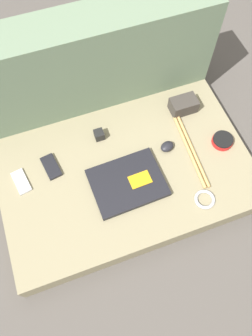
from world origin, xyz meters
name	(u,v)px	position (x,y,z in m)	size (l,w,h in m)	color
ground_plane	(126,180)	(0.00, 0.00, 0.00)	(8.00, 8.00, 0.00)	#4C4742
couch_seat	(126,175)	(0.00, 0.00, 0.05)	(1.08, 0.68, 0.11)	#847A5B
couch_backrest	(92,70)	(0.00, 0.44, 0.27)	(1.08, 0.20, 0.54)	#60755B
laptop	(127,183)	(-0.02, -0.06, 0.12)	(0.31, 0.24, 0.03)	black
computer_mouse	(167,146)	(0.21, 0.04, 0.12)	(0.07, 0.07, 0.03)	black
speaker_puck	(223,141)	(0.45, -0.02, 0.12)	(0.09, 0.09, 0.03)	red
phone_silver	(51,167)	(-0.30, 0.12, 0.11)	(0.07, 0.12, 0.01)	black
phone_black	(21,182)	(-0.44, 0.10, 0.11)	(0.07, 0.12, 0.01)	#B7B7BC
camera_pouch	(183,105)	(0.36, 0.21, 0.14)	(0.12, 0.08, 0.07)	#38332D
charger_brick	(99,135)	(-0.06, 0.20, 0.13)	(0.04, 0.04, 0.04)	black
cable_coil	(205,199)	(0.26, -0.24, 0.11)	(0.09, 0.09, 0.01)	#B2B2B7
drumstick_pair	(191,150)	(0.30, -0.01, 0.11)	(0.05, 0.37, 0.01)	tan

